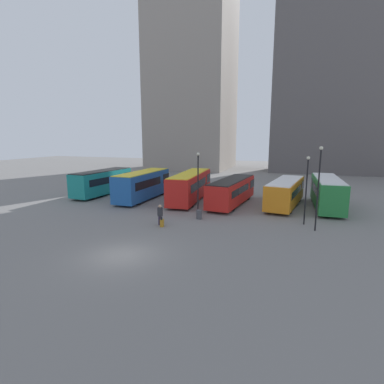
# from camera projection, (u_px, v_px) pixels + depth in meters

# --- Properties ---
(ground_plane) EXTENTS (160.00, 160.00, 0.00)m
(ground_plane) POSITION_uv_depth(u_px,v_px,m) (122.00, 255.00, 18.99)
(ground_plane) COLOR slate
(building_block_left) EXTENTS (17.84, 17.76, 40.16)m
(building_block_left) POSITION_uv_depth(u_px,v_px,m) (193.00, 82.00, 69.80)
(building_block_left) COLOR gray
(building_block_left) RESTS_ON ground_plane
(building_block_right) EXTENTS (31.34, 10.35, 37.73)m
(building_block_right) POSITION_uv_depth(u_px,v_px,m) (356.00, 78.00, 59.07)
(building_block_right) COLOR #5B5656
(building_block_right) RESTS_ON ground_plane
(bus_0) EXTENTS (3.15, 9.54, 3.16)m
(bus_0) POSITION_uv_depth(u_px,v_px,m) (103.00, 182.00, 38.80)
(bus_0) COLOR #19847F
(bus_0) RESTS_ON ground_plane
(bus_1) EXTENTS (2.66, 9.74, 3.33)m
(bus_1) POSITION_uv_depth(u_px,v_px,m) (143.00, 184.00, 35.91)
(bus_1) COLOR #1E56A3
(bus_1) RESTS_ON ground_plane
(bus_2) EXTENTS (3.45, 11.45, 3.27)m
(bus_2) POSITION_uv_depth(u_px,v_px,m) (190.00, 185.00, 35.34)
(bus_2) COLOR red
(bus_2) RESTS_ON ground_plane
(bus_3) EXTENTS (3.58, 10.37, 2.82)m
(bus_3) POSITION_uv_depth(u_px,v_px,m) (232.00, 191.00, 33.22)
(bus_3) COLOR red
(bus_3) RESTS_ON ground_plane
(bus_4) EXTENTS (3.89, 9.84, 2.85)m
(bus_4) POSITION_uv_depth(u_px,v_px,m) (285.00, 192.00, 32.32)
(bus_4) COLOR orange
(bus_4) RESTS_ON ground_plane
(bus_5) EXTENTS (2.80, 9.79, 3.20)m
(bus_5) POSITION_uv_depth(u_px,v_px,m) (327.00, 192.00, 31.41)
(bus_5) COLOR #237A38
(bus_5) RESTS_ON ground_plane
(traveler) EXTENTS (0.55, 0.55, 1.78)m
(traveler) POSITION_uv_depth(u_px,v_px,m) (160.00, 213.00, 25.37)
(traveler) COLOR #382D4C
(traveler) RESTS_ON ground_plane
(suitcase) EXTENTS (0.36, 0.49, 0.89)m
(suitcase) POSITION_uv_depth(u_px,v_px,m) (162.00, 223.00, 25.03)
(suitcase) COLOR #B27A1E
(suitcase) RESTS_ON ground_plane
(lamp_post_0) EXTENTS (0.28, 0.28, 6.00)m
(lamp_post_0) POSITION_uv_depth(u_px,v_px,m) (198.00, 180.00, 27.60)
(lamp_post_0) COLOR black
(lamp_post_0) RESTS_ON ground_plane
(lamp_post_1) EXTENTS (0.28, 0.28, 5.83)m
(lamp_post_1) POSITION_uv_depth(u_px,v_px,m) (306.00, 185.00, 25.10)
(lamp_post_1) COLOR black
(lamp_post_1) RESTS_ON ground_plane
(lamp_post_2) EXTENTS (0.28, 0.28, 6.71)m
(lamp_post_2) POSITION_uv_depth(u_px,v_px,m) (319.00, 183.00, 23.29)
(lamp_post_2) COLOR black
(lamp_post_2) RESTS_ON ground_plane
(trash_bin) EXTENTS (0.52, 0.52, 0.85)m
(trash_bin) POSITION_uv_depth(u_px,v_px,m) (199.00, 214.00, 27.35)
(trash_bin) COLOR #47474C
(trash_bin) RESTS_ON ground_plane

